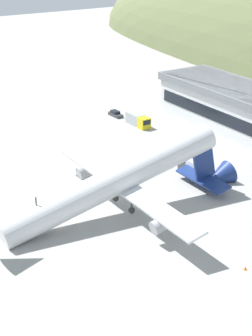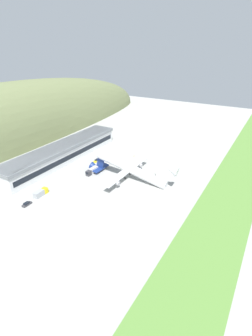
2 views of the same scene
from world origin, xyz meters
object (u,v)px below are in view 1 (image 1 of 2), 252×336
at_px(service_car_1, 116,114).
at_px(box_truck, 138,120).
at_px(fuel_truck, 195,168).
at_px(traffic_cone_1, 245,268).
at_px(cargo_airplane, 119,182).

bearing_deg(service_car_1, box_truck, 5.69).
bearing_deg(fuel_truck, traffic_cone_1, -25.91).
height_order(service_car_1, fuel_truck, fuel_truck).
bearing_deg(traffic_cone_1, box_truck, 160.65).
distance_m(service_car_1, fuel_truck, 41.08).
xyz_separation_m(service_car_1, box_truck, (9.29, 0.92, 0.79)).
distance_m(cargo_airplane, traffic_cone_1, 26.36).
bearing_deg(fuel_truck, service_car_1, 171.56).
relative_size(cargo_airplane, fuel_truck, 6.11).
distance_m(fuel_truck, box_truck, 32.10).
bearing_deg(box_truck, service_car_1, -174.31).
distance_m(service_car_1, traffic_cone_1, 73.71).
bearing_deg(fuel_truck, cargo_airplane, -76.21).
relative_size(cargo_airplane, box_truck, 6.85).
bearing_deg(traffic_cone_1, fuel_truck, 154.09).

